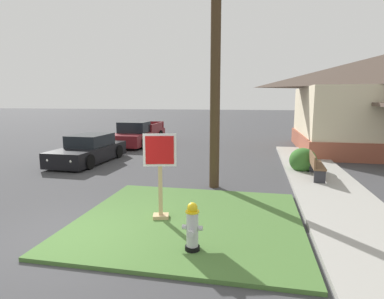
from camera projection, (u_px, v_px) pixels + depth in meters
name	position (u px, v px, depth m)	size (l,w,h in m)	color
ground_plane	(69.00, 241.00, 6.42)	(160.00, 160.00, 0.00)	#3D3D3F
grass_corner_patch	(189.00, 220.00, 7.43)	(5.13, 4.85, 0.08)	#477033
sidewalk_strip	(325.00, 184.00, 10.51)	(2.20, 15.80, 0.12)	#9E9B93
fire_hydrant	(192.00, 228.00, 5.79)	(0.38, 0.34, 0.91)	black
stop_sign	(160.00, 178.00, 7.28)	(0.73, 0.36, 2.00)	tan
manhole_cover	(141.00, 198.00, 9.13)	(0.70, 0.70, 0.02)	black
parked_sedan_black	(89.00, 150.00, 14.38)	(1.91, 4.36, 1.25)	black
pickup_truck_maroon	(138.00, 135.00, 19.87)	(2.01, 5.44, 1.48)	maroon
street_bench	(315.00, 164.00, 11.07)	(0.51, 1.73, 0.85)	brown
utility_pole	(216.00, 37.00, 9.61)	(1.73, 0.31, 9.04)	#42301E
shrub_by_curb	(303.00, 160.00, 12.30)	(1.03, 1.03, 0.97)	#376E2A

